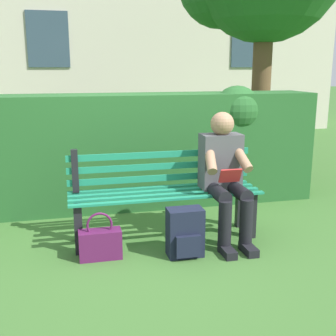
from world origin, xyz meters
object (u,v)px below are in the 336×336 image
Objects in this scene: park_bench at (164,191)px; handbag at (100,243)px; person_seated at (225,173)px; backpack at (185,233)px.

park_bench is 4.32× the size of handbag.
park_bench is 1.49× the size of person_seated.
handbag is (0.72, -0.11, -0.07)m from backpack.
backpack reaches higher than handbag.
park_bench reaches higher than handbag.
park_bench is 0.79m from handbag.
park_bench is at bearing -17.35° from person_seated.
person_seated reaches higher than handbag.
person_seated is (-0.54, 0.17, 0.19)m from park_bench.
person_seated is at bearing 162.65° from park_bench.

